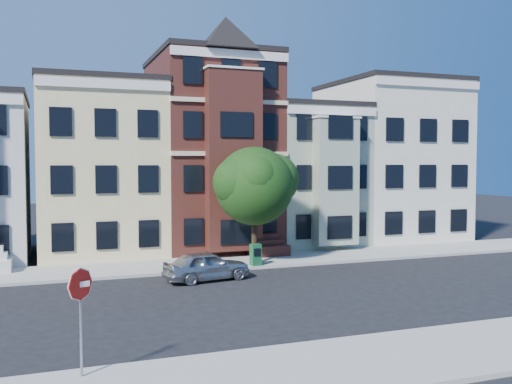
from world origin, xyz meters
name	(u,v)px	position (x,y,z in m)	size (l,w,h in m)	color
ground	(304,295)	(0.00, 0.00, 0.00)	(120.00, 120.00, 0.00)	black
far_sidewalk	(242,262)	(0.00, 8.00, 0.07)	(60.00, 4.00, 0.15)	#9E9B93
near_sidewalk	(424,354)	(0.00, -8.00, 0.07)	(60.00, 4.00, 0.15)	#9E9B93
house_yellow	(99,171)	(-7.00, 14.50, 5.00)	(7.00, 9.00, 10.00)	beige
house_brown	(210,155)	(0.00, 14.50, 6.00)	(7.00, 9.00, 12.00)	#401C16
house_green	(301,177)	(6.50, 14.50, 4.50)	(6.00, 9.00, 9.00)	#95A28B
house_cream	(389,162)	(13.50, 14.50, 5.50)	(8.00, 9.00, 11.00)	silver
street_tree	(254,191)	(0.33, 7.01, 3.97)	(6.57, 6.57, 7.64)	#1C4511
parked_car	(207,266)	(-3.03, 4.23, 0.69)	(1.63, 4.06, 1.38)	#A8ACB0
newspaper_box	(256,255)	(0.15, 6.30, 0.71)	(0.51, 0.45, 1.12)	#1B5E34
stop_sign	(81,315)	(-9.21, -6.60, 1.70)	(0.85, 0.12, 3.10)	#A8100B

